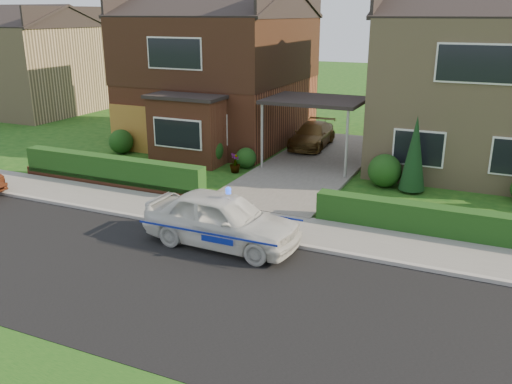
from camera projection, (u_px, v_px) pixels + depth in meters
The scene contains 23 objects.
ground at pixel (164, 281), 12.70m from camera, with size 120.00×120.00×0.00m, color #144512.
road at pixel (164, 281), 12.70m from camera, with size 60.00×6.00×0.02m, color black.
kerb at pixel (224, 233), 15.32m from camera, with size 60.00×0.16×0.12m, color #9E9993.
sidewalk at pixel (240, 221), 16.23m from camera, with size 60.00×2.00×0.10m, color slate.
driveway at pixel (313, 165), 22.20m from camera, with size 3.80×12.00×0.12m, color #666059.
house_left at pixel (220, 61), 25.79m from camera, with size 7.50×9.53×7.25m.
house_right at pixel (480, 74), 21.40m from camera, with size 7.50×8.06×7.25m.
carport_link at pixel (315, 101), 21.35m from camera, with size 3.80×3.00×2.77m.
garage_door at pixel (131, 129), 24.20m from camera, with size 2.20×0.10×2.10m, color #91631F.
dwarf_wall at pixel (110, 182), 19.49m from camera, with size 7.70×0.25×0.36m, color brown.
hedge_left at pixel (113, 186), 19.67m from camera, with size 7.50×0.55×0.90m, color #183711.
hedge_right at pixel (447, 239), 15.07m from camera, with size 7.50×0.55×0.80m, color #183711.
shrub_left_far at pixel (121, 142), 24.06m from camera, with size 1.08×1.08×1.08m, color #183711.
shrub_left_mid at pixel (207, 150), 22.10m from camera, with size 1.32×1.32×1.32m, color #183711.
shrub_left_near at pixel (246, 158), 21.81m from camera, with size 0.84×0.84×0.84m, color #183711.
shrub_right_near at pixel (385, 171), 19.40m from camera, with size 1.20×1.20×1.20m, color #183711.
conifer_a at pixel (414, 156), 18.62m from camera, with size 0.90×0.90×2.60m, color black.
neighbour_left at pixel (33, 70), 33.52m from camera, with size 6.50×7.00×5.20m, color tan.
police_car at pixel (222, 220), 14.43m from camera, with size 3.95×4.37×1.63m.
driveway_car at pixel (312, 135), 24.82m from camera, with size 1.50×3.70×1.07m, color brown.
potted_plant_a at pixel (70, 164), 20.97m from camera, with size 0.44×0.30×0.83m, color gray.
potted_plant_b at pixel (182, 180), 19.01m from camera, with size 0.35×0.43×0.78m, color gray.
potted_plant_c at pixel (235, 163), 21.17m from camera, with size 0.42×0.42×0.75m, color gray.
Camera 1 is at (6.64, -9.51, 5.97)m, focal length 38.00 mm.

